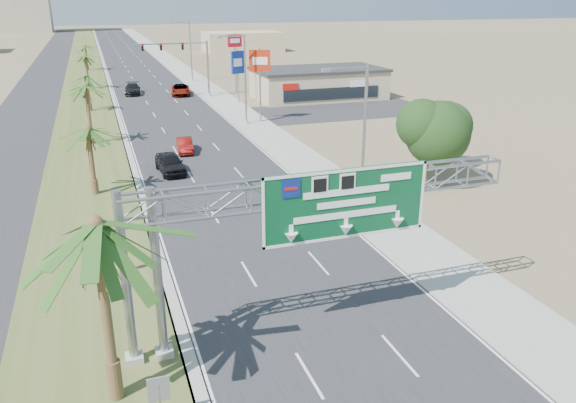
# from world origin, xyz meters

# --- Properties ---
(road) EXTENTS (12.00, 300.00, 0.02)m
(road) POSITION_xyz_m (0.00, 110.00, 0.01)
(road) COLOR #28282B
(road) RESTS_ON ground
(sidewalk_right) EXTENTS (4.00, 300.00, 0.10)m
(sidewalk_right) POSITION_xyz_m (8.50, 110.00, 0.05)
(sidewalk_right) COLOR #9E9B93
(sidewalk_right) RESTS_ON ground
(median_grass) EXTENTS (7.00, 300.00, 0.12)m
(median_grass) POSITION_xyz_m (-10.00, 110.00, 0.06)
(median_grass) COLOR #3F5726
(median_grass) RESTS_ON ground
(opposing_road) EXTENTS (8.00, 300.00, 0.02)m
(opposing_road) POSITION_xyz_m (-17.00, 110.00, 0.01)
(opposing_road) COLOR #28282B
(opposing_road) RESTS_ON ground
(sign_gantry) EXTENTS (16.75, 1.24, 7.50)m
(sign_gantry) POSITION_xyz_m (-1.06, 9.93, 6.06)
(sign_gantry) COLOR gray
(sign_gantry) RESTS_ON ground
(palm_near) EXTENTS (5.70, 5.70, 8.35)m
(palm_near) POSITION_xyz_m (-9.20, 8.00, 6.93)
(palm_near) COLOR brown
(palm_near) RESTS_ON ground
(palm_row_b) EXTENTS (3.99, 3.99, 5.95)m
(palm_row_b) POSITION_xyz_m (-9.50, 32.00, 4.90)
(palm_row_b) COLOR brown
(palm_row_b) RESTS_ON ground
(palm_row_c) EXTENTS (3.99, 3.99, 6.75)m
(palm_row_c) POSITION_xyz_m (-9.50, 48.00, 5.66)
(palm_row_c) COLOR brown
(palm_row_c) RESTS_ON ground
(palm_row_d) EXTENTS (3.99, 3.99, 5.45)m
(palm_row_d) POSITION_xyz_m (-9.50, 66.00, 4.42)
(palm_row_d) COLOR brown
(palm_row_d) RESTS_ON ground
(palm_row_e) EXTENTS (3.99, 3.99, 6.15)m
(palm_row_e) POSITION_xyz_m (-9.50, 85.00, 5.09)
(palm_row_e) COLOR brown
(palm_row_e) RESTS_ON ground
(palm_row_f) EXTENTS (3.99, 3.99, 5.75)m
(palm_row_f) POSITION_xyz_m (-9.50, 110.00, 4.71)
(palm_row_f) COLOR brown
(palm_row_f) RESTS_ON ground
(streetlight_near) EXTENTS (3.27, 0.44, 10.00)m
(streetlight_near) POSITION_xyz_m (7.30, 22.00, 4.69)
(streetlight_near) COLOR gray
(streetlight_near) RESTS_ON ground
(streetlight_mid) EXTENTS (3.27, 0.44, 10.00)m
(streetlight_mid) POSITION_xyz_m (7.30, 52.00, 4.69)
(streetlight_mid) COLOR gray
(streetlight_mid) RESTS_ON ground
(streetlight_far) EXTENTS (3.27, 0.44, 10.00)m
(streetlight_far) POSITION_xyz_m (7.30, 88.00, 4.69)
(streetlight_far) COLOR gray
(streetlight_far) RESTS_ON ground
(signal_mast) EXTENTS (10.28, 0.71, 8.00)m
(signal_mast) POSITION_xyz_m (5.17, 71.97, 4.85)
(signal_mast) COLOR gray
(signal_mast) RESTS_ON ground
(store_building) EXTENTS (18.00, 10.00, 4.00)m
(store_building) POSITION_xyz_m (22.00, 66.00, 2.00)
(store_building) COLOR tan
(store_building) RESTS_ON ground
(oak_near) EXTENTS (4.50, 4.50, 6.80)m
(oak_near) POSITION_xyz_m (15.00, 26.00, 4.53)
(oak_near) COLOR brown
(oak_near) RESTS_ON ground
(oak_far) EXTENTS (3.50, 3.50, 5.60)m
(oak_far) POSITION_xyz_m (18.00, 30.00, 3.82)
(oak_far) COLOR brown
(oak_far) RESTS_ON ground
(median_signback_a) EXTENTS (0.75, 0.08, 2.08)m
(median_signback_a) POSITION_xyz_m (-7.80, 6.00, 1.45)
(median_signback_a) COLOR gray
(median_signback_a) RESTS_ON ground
(median_signback_b) EXTENTS (0.75, 0.08, 2.08)m
(median_signback_b) POSITION_xyz_m (-8.50, 18.00, 1.45)
(median_signback_b) COLOR gray
(median_signback_b) RESTS_ON ground
(building_distant_right) EXTENTS (20.00, 12.00, 5.00)m
(building_distant_right) POSITION_xyz_m (30.00, 140.00, 2.50)
(building_distant_right) COLOR tan
(building_distant_right) RESTS_ON ground
(car_left_lane) EXTENTS (2.33, 5.00, 1.66)m
(car_left_lane) POSITION_xyz_m (-3.41, 35.85, 0.83)
(car_left_lane) COLOR black
(car_left_lane) RESTS_ON ground
(car_mid_lane) EXTENTS (1.77, 4.17, 1.34)m
(car_mid_lane) POSITION_xyz_m (-1.19, 42.08, 0.67)
(car_mid_lane) COLOR #6A0C09
(car_mid_lane) RESTS_ON ground
(car_right_lane) EXTENTS (3.29, 5.91, 1.56)m
(car_right_lane) POSITION_xyz_m (3.46, 74.87, 0.78)
(car_right_lane) COLOR gray
(car_right_lane) RESTS_ON ground
(car_far) EXTENTS (2.74, 5.65, 1.58)m
(car_far) POSITION_xyz_m (-3.27, 77.89, 0.79)
(car_far) COLOR black
(car_far) RESTS_ON ground
(pole_sign_red_near) EXTENTS (2.35, 1.15, 8.46)m
(pole_sign_red_near) POSITION_xyz_m (9.40, 52.64, 6.61)
(pole_sign_red_near) COLOR gray
(pole_sign_red_near) RESTS_ON ground
(pole_sign_blue) EXTENTS (1.95, 1.09, 7.20)m
(pole_sign_blue) POSITION_xyz_m (10.10, 65.84, 5.25)
(pole_sign_blue) COLOR gray
(pole_sign_blue) RESTS_ON ground
(pole_sign_red_far) EXTENTS (2.22, 0.69, 8.76)m
(pole_sign_red_far) POSITION_xyz_m (11.97, 74.82, 6.93)
(pole_sign_red_far) COLOR gray
(pole_sign_red_far) RESTS_ON ground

